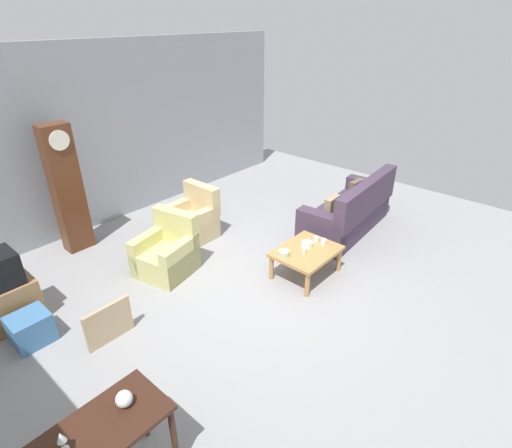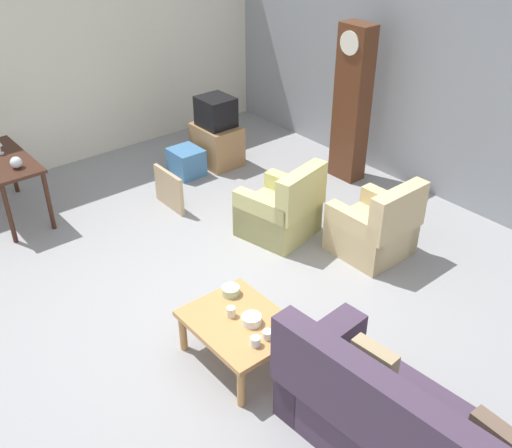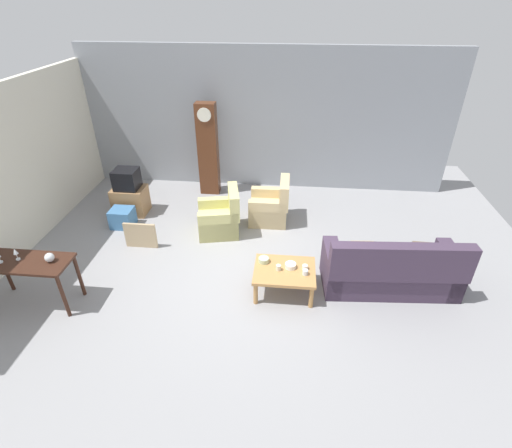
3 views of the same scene
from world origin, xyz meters
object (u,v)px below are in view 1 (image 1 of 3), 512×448
grandfather_clock (67,190)px  armchair_olive_near (167,254)px  tv_stand_cabinet (8,303)px  storage_box_blue (31,329)px  glass_dome_cloche (124,399)px  wine_glass_short (62,439)px  coffee_table_wood (306,254)px  bowl_white_stacked (307,244)px  cup_cream_tall (304,250)px  armchair_olive_far (192,221)px  couch_floral (349,213)px  cup_white_porcelain (316,239)px  framed_picture_leaning (109,323)px  cup_blue_rimmed (323,241)px  bowl_shallow_green (284,253)px

grandfather_clock → armchair_olive_near: bearing=-72.0°
tv_stand_cabinet → storage_box_blue: tv_stand_cabinet is taller
glass_dome_cloche → wine_glass_short: bearing=-178.8°
wine_glass_short → coffee_table_wood: bearing=8.9°
bowl_white_stacked → glass_dome_cloche: bearing=-169.4°
armchair_olive_near → tv_stand_cabinet: bearing=164.4°
cup_cream_tall → wine_glass_short: (-3.79, -0.59, 0.44)m
tv_stand_cabinet → storage_box_blue: (0.03, -0.56, -0.10)m
storage_box_blue → wine_glass_short: 2.45m
coffee_table_wood → tv_stand_cabinet: size_ratio=1.41×
armchair_olive_far → wine_glass_short: 4.55m
bowl_white_stacked → armchair_olive_far: bearing=101.8°
grandfather_clock → tv_stand_cabinet: size_ratio=3.10×
couch_floral → coffee_table_wood: couch_floral is taller
couch_floral → cup_white_porcelain: size_ratio=25.02×
armchair_olive_near → bowl_white_stacked: size_ratio=5.38×
grandfather_clock → framed_picture_leaning: size_ratio=3.52×
glass_dome_cloche → wine_glass_short: (-0.49, -0.01, 0.06)m
couch_floral → cup_cream_tall: size_ratio=23.47×
armchair_olive_near → grandfather_clock: size_ratio=0.44×
couch_floral → tv_stand_cabinet: couch_floral is taller
wine_glass_short → armchair_olive_far: bearing=38.5°
grandfather_clock → glass_dome_cloche: size_ratio=15.43×
cup_cream_tall → bowl_white_stacked: 0.20m
armchair_olive_far → cup_blue_rimmed: 2.39m
armchair_olive_far → cup_blue_rimmed: (0.67, -2.28, 0.17)m
cup_cream_tall → bowl_white_stacked: size_ratio=0.53×
glass_dome_cloche → coffee_table_wood: bearing=9.9°
couch_floral → armchair_olive_far: couch_floral is taller
couch_floral → armchair_olive_near: (-3.00, 1.41, -0.05)m
bowl_shallow_green → storage_box_blue: bearing=153.4°
storage_box_blue → cup_cream_tall: 3.68m
cup_white_porcelain → cup_cream_tall: 0.42m
cup_blue_rimmed → wine_glass_short: wine_glass_short is taller
framed_picture_leaning → cup_white_porcelain: (3.02, -0.94, 0.22)m
tv_stand_cabinet → framed_picture_leaning: (0.67, -1.25, -0.04)m
armchair_olive_far → storage_box_blue: armchair_olive_far is taller
cup_white_porcelain → cup_blue_rimmed: cup_blue_rimmed is taller
cup_white_porcelain → bowl_shallow_green: 0.67m
framed_picture_leaning → wine_glass_short: wine_glass_short is taller
couch_floral → bowl_shallow_green: couch_floral is taller
cup_blue_rimmed → bowl_white_stacked: bearing=147.4°
bowl_shallow_green → coffee_table_wood: bearing=-25.6°
armchair_olive_near → tv_stand_cabinet: size_ratio=1.37×
armchair_olive_near → grandfather_clock: grandfather_clock is taller
armchair_olive_far → cup_white_porcelain: 2.26m
tv_stand_cabinet → bowl_white_stacked: 4.10m
cup_blue_rimmed → cup_cream_tall: bearing=170.8°
bowl_shallow_green → cup_cream_tall: bearing=-36.9°
glass_dome_cloche → storage_box_blue: bearing=88.9°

